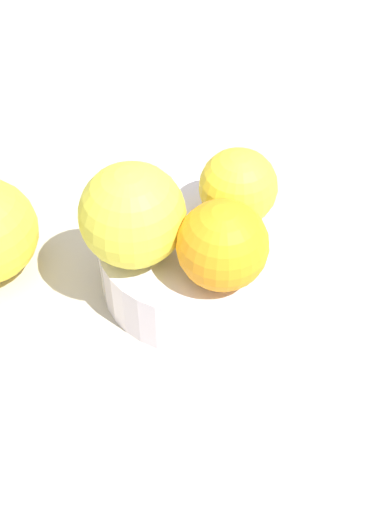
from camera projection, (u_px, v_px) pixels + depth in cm
name	position (u px, v px, depth cm)	size (l,w,h in cm)	color
ground_plane	(192.00, 289.00, 56.25)	(110.00, 110.00, 2.00)	#BCB29E
fruit_bowl	(192.00, 261.00, 53.81)	(14.48, 14.48, 4.96)	silver
orange_in_bowl_0	(240.00, 188.00, 51.32)	(6.00, 6.00, 6.00)	yellow
orange_in_bowl_1	(132.00, 215.00, 48.06)	(7.69, 7.69, 7.69)	yellow
orange_in_bowl_2	(223.00, 245.00, 46.86)	(6.48, 6.48, 6.48)	orange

